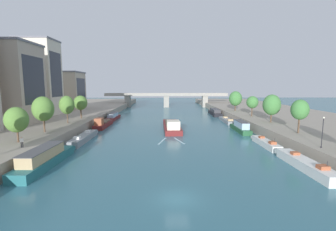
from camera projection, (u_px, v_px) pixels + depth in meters
The scene contains 28 objects.
ground_plane at pixel (177, 199), 24.16m from camera, with size 400.00×400.00×0.00m, color #336675.
quay_left at pixel (52, 117), 77.82m from camera, with size 36.00×170.00×2.45m, color gray.
quay_right at pixel (281, 116), 79.22m from camera, with size 36.00×170.00×2.45m, color gray.
barge_midriver at pixel (172, 126), 62.41m from camera, with size 4.75×20.45×3.24m.
wake_behind_barge at pixel (171, 141), 49.48m from camera, with size 5.60×5.97×0.03m.
moored_boat_left_near at pixel (45, 158), 33.75m from camera, with size 3.14×14.75×2.93m.
moored_boat_left_second at pixel (84, 138), 49.53m from camera, with size 2.32×13.70×2.37m.
moored_boat_left_end at pixel (103, 124), 65.66m from camera, with size 2.79×13.29×3.08m.
moored_boat_left_downstream at pixel (113, 117), 80.07m from camera, with size 2.64×13.05×2.42m.
moored_boat_right_end at pixel (305, 164), 32.85m from camera, with size 2.35×13.27×2.45m.
moored_boat_right_upstream at pixel (265, 143), 45.37m from camera, with size 2.01×10.65×2.23m.
moored_boat_right_gap_after at pixel (241, 127), 59.43m from camera, with size 2.55×12.02×2.78m.
moored_boat_right_far at pixel (227, 120), 74.93m from camera, with size 3.11×13.67×2.10m.
moored_boat_right_downstream at pixel (215, 112), 92.63m from camera, with size 3.60×15.90×2.46m.
tree_left_end_of_row at pixel (16, 120), 37.86m from camera, with size 3.63×3.63×5.88m.
tree_left_second at pixel (43, 109), 46.08m from camera, with size 4.09×4.09×7.18m.
tree_left_midway at pixel (67, 105), 57.14m from camera, with size 3.61×3.61×6.82m.
tree_left_third at pixel (81, 103), 65.43m from camera, with size 3.75×3.75×6.50m.
tree_right_by_lamp at pixel (300, 110), 45.06m from camera, with size 3.30×3.30×6.64m.
tree_right_second at pixel (272, 105), 58.26m from camera, with size 4.33×4.33×7.08m.
tree_right_far at pixel (252, 102), 70.00m from camera, with size 3.48×3.48×6.13m.
tree_right_distant at pixel (235, 99), 85.15m from camera, with size 4.63×4.63×7.20m.
lamppost_right_bank at pixel (323, 131), 34.62m from camera, with size 0.28×0.28×4.73m.
building_left_corner at pixel (4, 83), 56.40m from camera, with size 15.41×11.75×19.71m.
building_left_far_end at pixel (40, 78), 72.69m from camera, with size 10.80×9.56×23.54m.
building_left_middle at pixel (66, 90), 92.02m from camera, with size 12.67×11.78×14.74m.
bridge_far at pixel (166, 98), 125.31m from camera, with size 65.95×4.40×7.60m.
person_on_quay at pixel (22, 141), 35.03m from camera, with size 0.50×0.31×1.62m.
Camera 1 is at (-1.37, -22.79, 11.83)m, focal length 24.71 mm.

